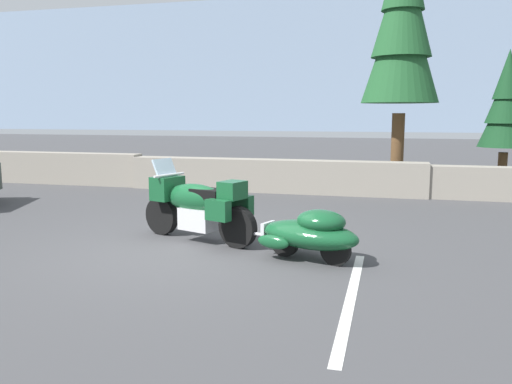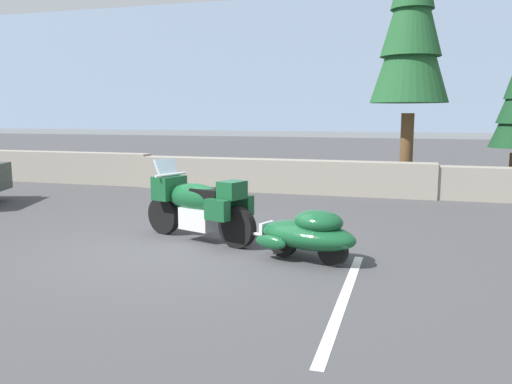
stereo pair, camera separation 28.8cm
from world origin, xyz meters
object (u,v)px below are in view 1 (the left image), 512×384
at_px(car_shaped_trailer, 310,233).
at_px(pine_tree_tall, 402,19).
at_px(pine_tree_secondary, 507,104).
at_px(touring_motorcycle, 197,204).

xyz_separation_m(car_shaped_trailer, pine_tree_tall, (1.24, 7.73, 4.17)).
height_order(pine_tree_tall, pine_tree_secondary, pine_tree_tall).
distance_m(car_shaped_trailer, pine_tree_tall, 8.87).
bearing_deg(pine_tree_secondary, pine_tree_tall, -179.15).
distance_m(touring_motorcycle, pine_tree_tall, 8.66).
relative_size(touring_motorcycle, pine_tree_secondary, 0.59).
distance_m(touring_motorcycle, car_shaped_trailer, 2.13).
xyz_separation_m(touring_motorcycle, car_shaped_trailer, (1.99, -0.73, -0.21)).
bearing_deg(car_shaped_trailer, pine_tree_tall, 80.89).
bearing_deg(touring_motorcycle, car_shaped_trailer, -20.26).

